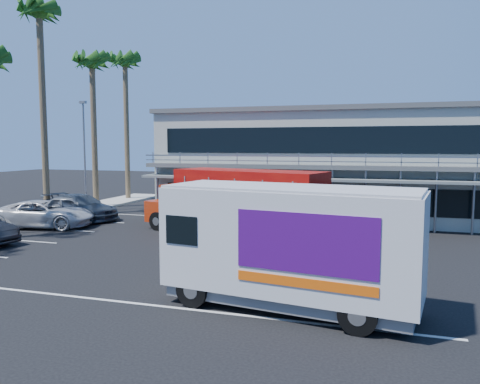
# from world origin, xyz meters

# --- Properties ---
(ground) EXTENTS (120.00, 120.00, 0.00)m
(ground) POSITION_xyz_m (0.00, 0.00, 0.00)
(ground) COLOR black
(ground) RESTS_ON ground
(building) EXTENTS (22.40, 12.00, 7.30)m
(building) POSITION_xyz_m (3.00, 14.94, 3.66)
(building) COLOR #A1A799
(building) RESTS_ON ground
(curb_strip) EXTENTS (3.00, 32.00, 0.16)m
(curb_strip) POSITION_xyz_m (-15.00, 6.00, 0.08)
(curb_strip) COLOR #A5A399
(curb_strip) RESTS_ON ground
(palm_d) EXTENTS (2.80, 2.80, 14.75)m
(palm_d) POSITION_xyz_m (-15.20, 8.00, 12.80)
(palm_d) COLOR brown
(palm_d) RESTS_ON ground
(palm_e) EXTENTS (2.80, 2.80, 12.25)m
(palm_e) POSITION_xyz_m (-14.70, 13.00, 10.57)
(palm_e) COLOR brown
(palm_e) RESTS_ON ground
(palm_f) EXTENTS (2.80, 2.80, 13.25)m
(palm_f) POSITION_xyz_m (-15.10, 18.50, 11.47)
(palm_f) COLOR brown
(palm_f) RESTS_ON ground
(light_pole_far) EXTENTS (0.50, 0.25, 8.09)m
(light_pole_far) POSITION_xyz_m (-14.20, 11.00, 4.50)
(light_pole_far) COLOR gray
(light_pole_far) RESTS_ON ground
(red_truck) EXTENTS (10.91, 5.42, 3.59)m
(red_truck) POSITION_xyz_m (-0.63, 5.21, 1.97)
(red_truck) COLOR #A6280D
(red_truck) RESTS_ON ground
(white_van) EXTENTS (7.85, 3.63, 3.69)m
(white_van) POSITION_xyz_m (4.22, -5.00, 1.96)
(white_van) COLOR silver
(white_van) RESTS_ON ground
(parked_car_c) EXTENTS (6.30, 3.97, 1.62)m
(parked_car_c) POSITION_xyz_m (-12.50, 4.40, 0.81)
(parked_car_c) COLOR silver
(parked_car_c) RESTS_ON ground
(parked_car_d) EXTENTS (6.09, 3.69, 1.65)m
(parked_car_d) POSITION_xyz_m (-12.22, 7.60, 0.83)
(parked_car_d) COLOR #323A43
(parked_car_d) RESTS_ON ground
(parked_car_e) EXTENTS (4.98, 2.52, 1.62)m
(parked_car_e) POSITION_xyz_m (-12.50, 7.20, 0.81)
(parked_car_e) COLOR gray
(parked_car_e) RESTS_ON ground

